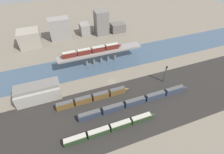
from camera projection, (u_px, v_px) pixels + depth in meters
ground_plane at (112, 81)px, 115.69m from camera, size 400.00×400.00×0.00m
railbed_yard at (127, 107)px, 98.49m from camera, size 280.00×42.00×0.01m
river_water at (101, 62)px, 132.38m from camera, size 320.00×27.48×0.01m
bridge at (101, 53)px, 127.19m from camera, size 62.11×7.46×9.83m
train_on_bridge at (93, 50)px, 123.28m from camera, size 43.92×2.89×4.01m
train_yard_near at (112, 128)px, 86.34m from camera, size 49.29×2.73×3.62m
train_yard_mid at (137, 101)px, 99.45m from camera, size 69.69×2.61×4.05m
train_yard_far at (94, 97)px, 101.66m from camera, size 44.42×2.69×4.13m
warehouse_building at (38, 92)px, 101.58m from camera, size 24.80×11.99×9.72m
signal_tower at (165, 74)px, 111.58m from camera, size 1.00×0.79×12.35m
city_block_far_left at (30, 38)px, 147.31m from camera, size 17.41×15.23×13.75m
city_block_left at (60, 29)px, 155.81m from camera, size 17.92×10.68×18.85m
city_block_center at (85, 29)px, 165.37m from camera, size 8.39×11.28×10.19m
city_block_right at (101, 23)px, 162.40m from camera, size 11.69×11.01×21.83m
city_block_far_right at (118, 27)px, 170.25m from camera, size 13.43×9.88×8.23m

